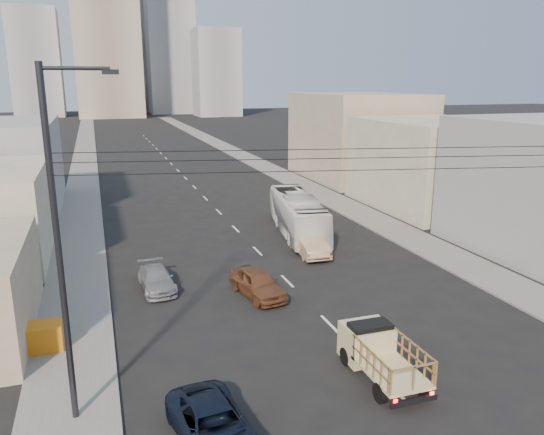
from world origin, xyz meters
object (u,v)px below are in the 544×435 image
sedan_tan (309,242)px  crate_stack (41,337)px  flatbed_pickup (380,351)px  navy_pickup (214,427)px  sedan_grey (156,279)px  city_bus (298,214)px  sedan_brown (258,283)px  streetlamp_left (61,242)px

sedan_tan → crate_stack: bearing=-147.1°
flatbed_pickup → navy_pickup: (-7.13, -1.98, -0.43)m
flatbed_pickup → sedan_grey: (-7.34, 12.06, -0.48)m
flatbed_pickup → city_bus: (4.26, 20.03, 0.45)m
sedan_brown → sedan_tan: bearing=36.9°
city_bus → streetlamp_left: streetlamp_left is taller
city_bus → flatbed_pickup: bearing=-92.7°
navy_pickup → sedan_tan: (10.34, 17.22, 0.14)m
sedan_brown → sedan_grey: size_ratio=1.04×
city_bus → sedan_brown: bearing=-111.9°
sedan_tan → crate_stack: 18.39m
city_bus → sedan_brown: 12.51m
flatbed_pickup → sedan_grey: 14.13m
sedan_brown → crate_stack: sedan_brown is taller
city_bus → streetlamp_left: bearing=-119.8°
crate_stack → navy_pickup: bearing=-55.4°
navy_pickup → flatbed_pickup: bearing=9.1°
city_bus → sedan_grey: bearing=-136.2°
navy_pickup → sedan_grey: navy_pickup is taller
flatbed_pickup → sedan_tan: 15.57m
navy_pickup → streetlamp_left: streetlamp_left is taller
flatbed_pickup → streetlamp_left: streetlamp_left is taller
navy_pickup → crate_stack: (-5.79, 8.40, 0.02)m
navy_pickup → streetlamp_left: 7.68m
flatbed_pickup → navy_pickup: 7.41m
sedan_grey → city_bus: bearing=31.2°
sedan_tan → crate_stack: sedan_tan is taller
streetlamp_left → sedan_tan: bearing=44.7°
flatbed_pickup → sedan_tan: bearing=78.1°
sedan_brown → crate_stack: size_ratio=2.44×
sedan_grey → crate_stack: crate_stack is taller
flatbed_pickup → streetlamp_left: bearing=175.6°
sedan_tan → streetlamp_left: bearing=-131.1°
sedan_tan → sedan_grey: (-10.56, -3.18, -0.19)m
streetlamp_left → sedan_grey: bearing=70.5°
city_bus → sedan_grey: city_bus is taller
sedan_brown → navy_pickup: bearing=-124.0°
city_bus → sedan_brown: city_bus is taller
navy_pickup → streetlamp_left: size_ratio=0.40×
city_bus → sedan_tan: bearing=-93.0°
flatbed_pickup → city_bus: bearing=78.0°
flatbed_pickup → crate_stack: 14.43m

